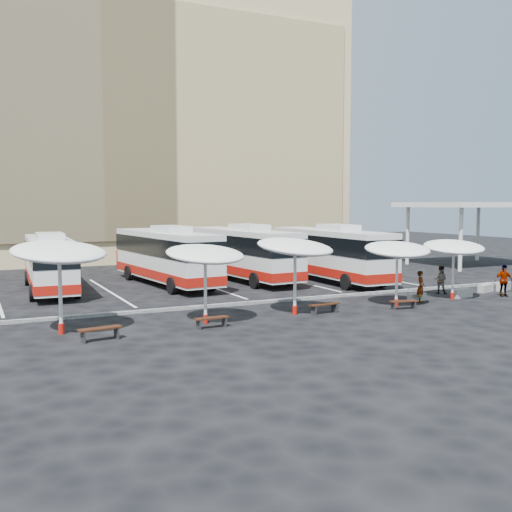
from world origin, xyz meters
name	(u,v)px	position (x,y,z in m)	size (l,w,h in m)	color
ground	(264,305)	(0.00, 0.00, 0.00)	(120.00, 120.00, 0.00)	black
sandstone_building	(116,125)	(0.00, 31.87, 12.63)	(42.00, 18.25, 29.60)	tan
service_canopy	(471,206)	(24.00, 10.00, 4.87)	(10.00, 8.00, 5.20)	silver
curb_divider	(260,302)	(0.00, 0.50, 0.07)	(34.00, 0.25, 0.15)	black
bay_lines	(207,285)	(0.00, 8.00, 0.01)	(24.15, 12.00, 0.01)	white
bus_0	(49,261)	(-9.06, 9.77, 1.76)	(2.93, 10.94, 3.44)	silver
bus_1	(165,254)	(-2.18, 9.45, 1.91)	(3.55, 11.95, 3.74)	silver
bus_2	(242,251)	(3.08, 9.44, 1.92)	(3.35, 11.97, 3.75)	silver
bus_3	(330,252)	(8.04, 6.45, 1.92)	(2.96, 11.90, 3.76)	silver
sunshade_0	(59,252)	(-10.14, -2.55, 3.20)	(4.47, 4.50, 3.76)	silver
sunshade_1	(205,254)	(-4.32, -3.07, 2.94)	(3.76, 3.80, 3.47)	silver
sunshade_2	(295,247)	(0.11, -2.92, 3.10)	(4.40, 4.43, 3.64)	silver
sunshade_3	(397,250)	(5.68, -3.26, 2.83)	(4.06, 4.08, 3.33)	silver
sunshade_4	(454,247)	(9.82, -2.77, 2.78)	(4.08, 4.10, 3.27)	silver
wood_bench_0	(100,331)	(-9.01, -4.36, 0.38)	(1.65, 0.68, 0.49)	black
wood_bench_1	(212,320)	(-4.44, -4.04, 0.34)	(1.47, 0.48, 0.44)	black
wood_bench_2	(324,306)	(1.46, -3.30, 0.36)	(1.57, 0.57, 0.47)	black
wood_bench_3	(404,303)	(5.51, -4.01, 0.32)	(1.41, 0.60, 0.42)	black
conc_bench_0	(417,297)	(7.74, -2.39, 0.20)	(1.08, 0.36, 0.40)	gray
conc_bench_1	(462,293)	(10.71, -2.55, 0.24)	(1.28, 0.43, 0.48)	gray
conc_bench_2	(486,288)	(13.47, -1.62, 0.22)	(1.18, 0.39, 0.44)	gray
conc_bench_3	(503,286)	(14.94, -1.58, 0.23)	(1.25, 0.42, 0.47)	gray
passenger_0	(421,287)	(7.54, -2.91, 0.83)	(0.60, 0.40, 1.65)	black
passenger_1	(441,280)	(10.73, -0.92, 0.79)	(0.77, 0.60, 1.58)	black
passenger_2	(504,281)	(13.04, -3.27, 0.88)	(1.03, 0.43, 1.75)	black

